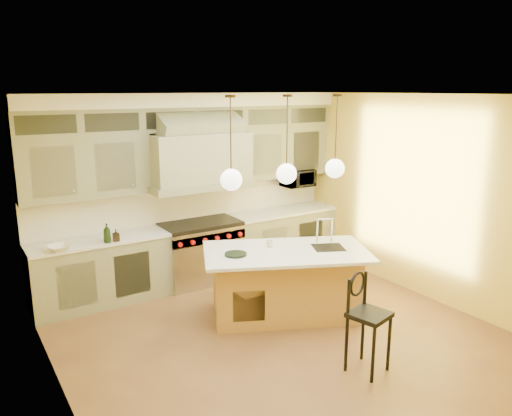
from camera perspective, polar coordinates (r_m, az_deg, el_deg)
floor at (r=6.35m, az=2.68°, el=-14.36°), size 5.00×5.00×0.00m
ceiling at (r=5.61m, az=3.01°, el=12.83°), size 5.00×5.00×0.00m
wall_back at (r=7.93m, az=-7.63°, el=2.37°), size 5.00×0.00×5.00m
wall_front at (r=4.14m, az=23.45°, el=-9.11°), size 5.00×0.00×5.00m
wall_left at (r=4.88m, az=-22.06°, el=-5.60°), size 0.00×5.00×5.00m
wall_right at (r=7.50m, az=18.65°, el=1.13°), size 0.00×5.00×5.00m
back_cabinetry at (r=7.70m, az=-6.79°, el=1.90°), size 5.00×0.77×2.90m
range at (r=7.86m, az=-6.31°, el=-4.96°), size 1.20×0.74×0.96m
kitchen_island at (r=6.69m, az=3.37°, el=-8.38°), size 2.40×1.92×1.35m
counter_stool at (r=5.52m, az=12.55°, el=-12.02°), size 0.46×0.46×1.09m
microwave at (r=8.71m, az=4.80°, el=3.44°), size 0.54×0.37×0.30m
oil_bottle_a at (r=7.00m, az=-16.67°, el=-2.77°), size 0.11×0.11×0.27m
oil_bottle_b at (r=7.04m, az=-15.71°, el=-3.01°), size 0.08×0.08×0.17m
fruit_bowl at (r=6.89m, az=-21.59°, el=-4.25°), size 0.33×0.33×0.07m
cup at (r=6.62m, az=1.57°, el=-4.09°), size 0.10×0.10×0.09m
pendant_left at (r=5.87m, az=-2.85°, el=3.52°), size 0.26×0.26×1.11m
pendant_center at (r=6.29m, az=3.51°, el=4.19°), size 0.26×0.26×1.11m
pendant_right at (r=6.79m, az=9.01°, el=4.73°), size 0.26×0.26×1.11m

